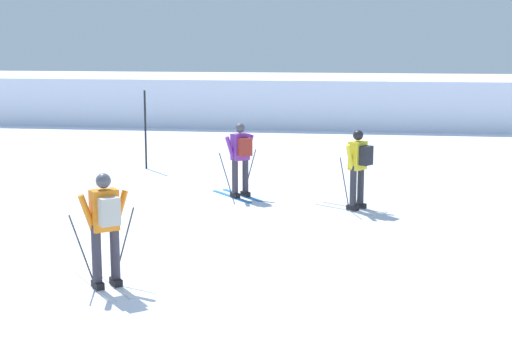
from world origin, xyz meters
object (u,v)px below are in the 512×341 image
at_px(skier_purple, 241,156).
at_px(trail_marker_pole, 145,130).
at_px(skier_yellow, 358,166).
at_px(skier_orange, 105,225).

relative_size(skier_purple, trail_marker_pole, 0.79).
relative_size(skier_purple, skier_yellow, 1.00).
distance_m(skier_purple, skier_orange, 6.61).
height_order(skier_orange, trail_marker_pole, trail_marker_pole).
xyz_separation_m(skier_purple, skier_orange, (-0.94, -6.54, 0.00)).
bearing_deg(skier_yellow, trail_marker_pole, 143.47).
bearing_deg(skier_orange, skier_yellow, 57.57).
xyz_separation_m(skier_orange, skier_yellow, (3.59, 5.65, 0.00)).
xyz_separation_m(skier_orange, trail_marker_pole, (-2.27, 9.98, 0.13)).
xyz_separation_m(skier_yellow, trail_marker_pole, (-5.86, 4.34, 0.13)).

